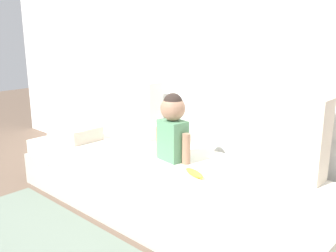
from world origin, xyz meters
The scene contains 8 objects.
ground_plane centered at (0.00, 0.00, 0.00)m, with size 12.00×12.00×0.00m, color brown.
back_wall centered at (0.00, 0.55, 1.16)m, with size 5.65×0.10×2.33m, color white.
couch centered at (0.00, 0.00, 0.18)m, with size 2.45×0.83×0.37m.
throw_pillow_left centered at (-0.67, 0.32, 0.60)m, with size 0.51×0.16×0.46m, color silver.
throw_pillow_right centered at (0.67, 0.32, 0.62)m, with size 0.48×0.16×0.50m, color #C1B29E.
toddler centered at (-0.01, 0.05, 0.62)m, with size 0.30×0.17×0.46m.
banana centered at (0.29, -0.08, 0.39)m, with size 0.17×0.04×0.04m, color yellow.
folded_blanket centered at (-0.95, -0.10, 0.43)m, with size 0.40×0.28×0.11m, color beige.
Camera 1 is at (1.62, -1.77, 1.25)m, focal length 40.25 mm.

